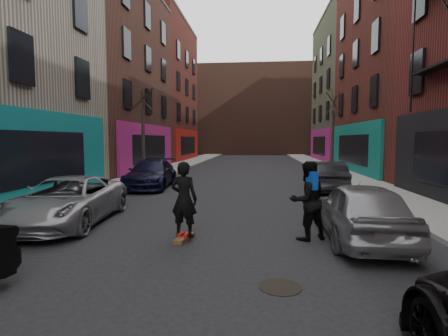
% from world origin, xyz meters
% --- Properties ---
extents(sidewalk_left, '(2.50, 84.00, 0.13)m').
position_xyz_m(sidewalk_left, '(-6.25, 30.00, 0.07)').
color(sidewalk_left, gray).
rests_on(sidewalk_left, ground).
extents(sidewalk_right, '(2.50, 84.00, 0.13)m').
position_xyz_m(sidewalk_right, '(6.25, 30.00, 0.07)').
color(sidewalk_right, gray).
rests_on(sidewalk_right, ground).
extents(buildings_left, '(12.00, 56.00, 16.50)m').
position_xyz_m(buildings_left, '(-13.50, 16.00, 8.25)').
color(buildings_left, '#571C19').
rests_on(buildings_left, ground).
extents(building_far, '(40.00, 10.00, 14.00)m').
position_xyz_m(building_far, '(0.00, 56.00, 7.00)').
color(building_far, '#47281E').
rests_on(building_far, ground).
extents(tree_left_far, '(2.00, 2.00, 6.50)m').
position_xyz_m(tree_left_far, '(-6.20, 18.00, 3.38)').
color(tree_left_far, black).
rests_on(tree_left_far, sidewalk_left).
extents(tree_right_far, '(2.00, 2.00, 6.80)m').
position_xyz_m(tree_right_far, '(6.20, 24.00, 3.53)').
color(tree_right_far, black).
rests_on(tree_right_far, sidewalk_right).
extents(parked_left_far, '(2.61, 4.94, 1.32)m').
position_xyz_m(parked_left_far, '(-4.60, 6.68, 0.66)').
color(parked_left_far, '#95979D').
rests_on(parked_left_far, ground).
extents(parked_left_end, '(2.30, 4.92, 1.39)m').
position_xyz_m(parked_left_end, '(-4.53, 14.15, 0.70)').
color(parked_left_end, black).
rests_on(parked_left_end, ground).
extents(parked_right_far, '(1.75, 4.20, 1.42)m').
position_xyz_m(parked_right_far, '(3.20, 5.83, 0.71)').
color(parked_right_far, gray).
rests_on(parked_right_far, ground).
extents(parked_right_end, '(1.66, 4.32, 1.40)m').
position_xyz_m(parked_right_end, '(3.81, 13.65, 0.70)').
color(parked_right_end, black).
rests_on(parked_right_end, ground).
extents(skateboard, '(0.38, 0.83, 0.10)m').
position_xyz_m(skateboard, '(-0.95, 5.38, 0.05)').
color(skateboard, brown).
rests_on(skateboard, ground).
extents(skateboarder, '(0.73, 0.55, 1.78)m').
position_xyz_m(skateboarder, '(-0.95, 5.38, 0.99)').
color(skateboarder, black).
rests_on(skateboarder, skateboard).
extents(pedestrian, '(1.13, 1.04, 1.88)m').
position_xyz_m(pedestrian, '(1.95, 5.75, 0.95)').
color(pedestrian, black).
rests_on(pedestrian, ground).
extents(manhole, '(0.80, 0.80, 0.01)m').
position_xyz_m(manhole, '(1.16, 2.94, 0.01)').
color(manhole, black).
rests_on(manhole, ground).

